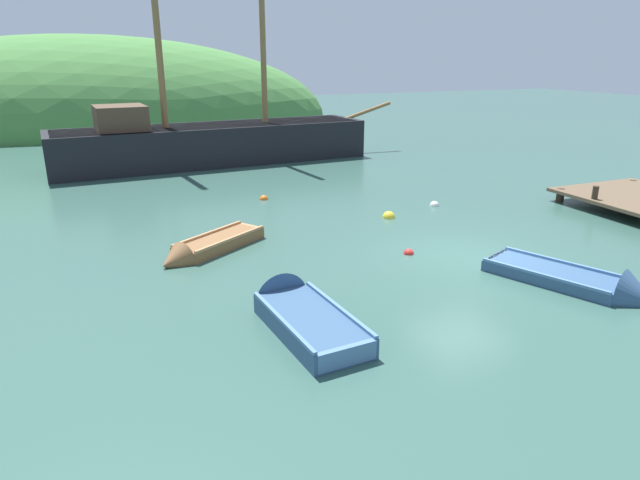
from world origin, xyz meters
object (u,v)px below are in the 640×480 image
object	(u,v)px
rowboat_outer_left	(298,315)
buoy_white	(434,206)
rowboat_center	(585,286)
buoy_red	(409,254)
rowboat_far	(206,249)
buoy_yellow	(389,217)
sailing_ship	(211,149)
buoy_orange	(264,199)

from	to	relation	value
rowboat_outer_left	buoy_white	bearing A→B (deg)	-54.11
rowboat_center	buoy_red	bearing A→B (deg)	-168.19
rowboat_far	buoy_red	world-z (taller)	rowboat_far
buoy_red	buoy_yellow	size ratio (longest dim) A/B	0.66
sailing_ship	buoy_yellow	xyz separation A→B (m)	(3.39, -11.98, -0.73)
buoy_orange	buoy_red	bearing A→B (deg)	-75.33
rowboat_center	buoy_red	distance (m)	4.42
buoy_red	buoy_orange	bearing A→B (deg)	104.67
rowboat_far	rowboat_outer_left	bearing A→B (deg)	66.74
rowboat_outer_left	buoy_red	size ratio (longest dim) A/B	12.76
sailing_ship	rowboat_far	distance (m)	13.43
rowboat_outer_left	buoy_yellow	size ratio (longest dim) A/B	8.46
buoy_yellow	buoy_orange	distance (m)	5.04
sailing_ship	rowboat_outer_left	bearing A→B (deg)	-100.43
buoy_yellow	rowboat_center	bearing A→B (deg)	-79.55
rowboat_center	rowboat_outer_left	distance (m)	6.80
sailing_ship	buoy_white	size ratio (longest dim) A/B	54.17
buoy_red	buoy_orange	xyz separation A→B (m)	(-1.90, 7.26, 0.00)
rowboat_far	rowboat_outer_left	distance (m)	4.92
buoy_orange	buoy_white	xyz separation A→B (m)	(5.42, -3.24, 0.00)
rowboat_center	rowboat_outer_left	world-z (taller)	rowboat_outer_left
sailing_ship	rowboat_far	world-z (taller)	sailing_ship
buoy_yellow	buoy_white	world-z (taller)	buoy_yellow
buoy_red	buoy_yellow	distance (m)	3.56
rowboat_outer_left	buoy_orange	xyz separation A→B (m)	(2.30, 9.88, -0.14)
rowboat_center	buoy_white	xyz separation A→B (m)	(0.99, 7.64, -0.08)
buoy_yellow	buoy_orange	size ratio (longest dim) A/B	1.34
sailing_ship	rowboat_outer_left	distance (m)	18.05
rowboat_far	buoy_white	world-z (taller)	rowboat_far
rowboat_far	buoy_yellow	world-z (taller)	rowboat_far
rowboat_outer_left	buoy_yellow	bearing A→B (deg)	-47.30
sailing_ship	buoy_yellow	size ratio (longest dim) A/B	42.40
sailing_ship	buoy_white	bearing A→B (deg)	-67.24
rowboat_far	buoy_white	bearing A→B (deg)	158.06
rowboat_far	buoy_red	size ratio (longest dim) A/B	12.03
rowboat_outer_left	sailing_ship	bearing A→B (deg)	-11.36
rowboat_outer_left	buoy_orange	bearing A→B (deg)	-17.89
sailing_ship	buoy_yellow	bearing A→B (deg)	-78.08
rowboat_far	rowboat_outer_left	world-z (taller)	rowboat_outer_left
buoy_red	buoy_orange	world-z (taller)	buoy_orange
buoy_red	buoy_white	xyz separation A→B (m)	(3.52, 4.02, 0.00)
rowboat_outer_left	buoy_white	size ratio (longest dim) A/B	10.81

